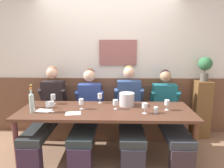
{
  "coord_description": "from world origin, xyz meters",
  "views": [
    {
      "loc": [
        0.16,
        -2.69,
        1.72
      ],
      "look_at": [
        0.08,
        0.44,
        1.07
      ],
      "focal_mm": 32.22,
      "sensor_mm": 36.0,
      "label": 1
    }
  ],
  "objects_px": {
    "person_center_left_seat": "(87,110)",
    "wine_glass_mid_left": "(81,102)",
    "wine_glass_near_bucket": "(145,106)",
    "wine_glass_left_end": "(167,103)",
    "ice_bucket": "(127,99)",
    "water_tumbler_left": "(48,105)",
    "person_right_seat": "(47,110)",
    "person_left_seat": "(130,110)",
    "wine_glass_by_bottle": "(52,104)",
    "wine_glass_center_rear": "(100,97)",
    "wine_glass_mid_right": "(115,102)",
    "wine_bottle_clear_water": "(32,98)",
    "dining_table": "(106,114)",
    "wine_glass_center_front": "(53,97)",
    "water_tumbler_center": "(156,110)",
    "potted_plant": "(205,66)",
    "wall_bench": "(108,121)",
    "person_center_right_seat": "(169,113)",
    "wine_bottle_green_tall": "(32,102)"
  },
  "relations": [
    {
      "from": "wine_glass_mid_right",
      "to": "wine_glass_mid_left",
      "type": "relative_size",
      "value": 0.91
    },
    {
      "from": "person_right_seat",
      "to": "wine_bottle_clear_water",
      "type": "bearing_deg",
      "value": -114.51
    },
    {
      "from": "person_center_left_seat",
      "to": "ice_bucket",
      "type": "distance_m",
      "value": 0.7
    },
    {
      "from": "person_center_left_seat",
      "to": "potted_plant",
      "type": "bearing_deg",
      "value": 11.35
    },
    {
      "from": "wall_bench",
      "to": "potted_plant",
      "type": "height_order",
      "value": "potted_plant"
    },
    {
      "from": "dining_table",
      "to": "person_center_right_seat",
      "type": "bearing_deg",
      "value": 17.79
    },
    {
      "from": "person_left_seat",
      "to": "wine_glass_mid_right",
      "type": "height_order",
      "value": "person_left_seat"
    },
    {
      "from": "wine_glass_near_bucket",
      "to": "wine_glass_left_end",
      "type": "height_order",
      "value": "wine_glass_left_end"
    },
    {
      "from": "wall_bench",
      "to": "person_right_seat",
      "type": "height_order",
      "value": "person_right_seat"
    },
    {
      "from": "person_left_seat",
      "to": "wine_glass_mid_left",
      "type": "distance_m",
      "value": 0.84
    },
    {
      "from": "dining_table",
      "to": "wine_glass_near_bucket",
      "type": "height_order",
      "value": "wine_glass_near_bucket"
    },
    {
      "from": "person_center_left_seat",
      "to": "wine_glass_mid_left",
      "type": "relative_size",
      "value": 8.35
    },
    {
      "from": "person_right_seat",
      "to": "potted_plant",
      "type": "relative_size",
      "value": 3.06
    },
    {
      "from": "person_right_seat",
      "to": "wine_glass_left_end",
      "type": "xyz_separation_m",
      "value": [
        1.87,
        -0.35,
        0.24
      ]
    },
    {
      "from": "person_right_seat",
      "to": "water_tumbler_left",
      "type": "distance_m",
      "value": 0.34
    },
    {
      "from": "ice_bucket",
      "to": "person_right_seat",
      "type": "bearing_deg",
      "value": 173.83
    },
    {
      "from": "wine_glass_mid_right",
      "to": "person_right_seat",
      "type": "bearing_deg",
      "value": 164.22
    },
    {
      "from": "wall_bench",
      "to": "wine_glass_mid_right",
      "type": "bearing_deg",
      "value": -78.41
    },
    {
      "from": "wine_glass_by_bottle",
      "to": "wine_glass_center_rear",
      "type": "distance_m",
      "value": 0.78
    },
    {
      "from": "wine_glass_near_bucket",
      "to": "wine_glass_by_bottle",
      "type": "distance_m",
      "value": 1.3
    },
    {
      "from": "water_tumbler_left",
      "to": "person_center_left_seat",
      "type": "bearing_deg",
      "value": 25.51
    },
    {
      "from": "wine_glass_near_bucket",
      "to": "wine_glass_left_end",
      "type": "xyz_separation_m",
      "value": [
        0.34,
        0.15,
        -0.0
      ]
    },
    {
      "from": "wine_bottle_clear_water",
      "to": "wine_glass_center_front",
      "type": "relative_size",
      "value": 2.22
    },
    {
      "from": "water_tumbler_center",
      "to": "potted_plant",
      "type": "xyz_separation_m",
      "value": [
        1.0,
        0.88,
        0.52
      ]
    },
    {
      "from": "wine_glass_center_front",
      "to": "water_tumbler_left",
      "type": "relative_size",
      "value": 1.8
    },
    {
      "from": "wine_glass_by_bottle",
      "to": "potted_plant",
      "type": "relative_size",
      "value": 0.36
    },
    {
      "from": "person_center_right_seat",
      "to": "ice_bucket",
      "type": "relative_size",
      "value": 5.55
    },
    {
      "from": "wine_glass_left_end",
      "to": "wine_glass_by_bottle",
      "type": "bearing_deg",
      "value": -176.06
    },
    {
      "from": "person_center_right_seat",
      "to": "wine_glass_near_bucket",
      "type": "bearing_deg",
      "value": -134.54
    },
    {
      "from": "person_left_seat",
      "to": "person_center_right_seat",
      "type": "bearing_deg",
      "value": -2.29
    },
    {
      "from": "ice_bucket",
      "to": "wine_glass_center_front",
      "type": "distance_m",
      "value": 1.17
    },
    {
      "from": "water_tumbler_center",
      "to": "potted_plant",
      "type": "relative_size",
      "value": 0.21
    },
    {
      "from": "wall_bench",
      "to": "wine_glass_mid_left",
      "type": "relative_size",
      "value": 18.02
    },
    {
      "from": "wine_glass_near_bucket",
      "to": "wine_glass_by_bottle",
      "type": "bearing_deg",
      "value": 178.36
    },
    {
      "from": "person_right_seat",
      "to": "person_left_seat",
      "type": "relative_size",
      "value": 0.99
    },
    {
      "from": "wine_bottle_clear_water",
      "to": "potted_plant",
      "type": "distance_m",
      "value": 2.93
    },
    {
      "from": "person_center_left_seat",
      "to": "wine_glass_by_bottle",
      "type": "distance_m",
      "value": 0.68
    },
    {
      "from": "wine_bottle_clear_water",
      "to": "wine_glass_by_bottle",
      "type": "bearing_deg",
      "value": -28.07
    },
    {
      "from": "wine_bottle_green_tall",
      "to": "wine_glass_by_bottle",
      "type": "distance_m",
      "value": 0.27
    },
    {
      "from": "ice_bucket",
      "to": "water_tumbler_left",
      "type": "height_order",
      "value": "ice_bucket"
    },
    {
      "from": "dining_table",
      "to": "wine_glass_mid_right",
      "type": "distance_m",
      "value": 0.23
    },
    {
      "from": "wine_glass_mid_right",
      "to": "water_tumbler_left",
      "type": "xyz_separation_m",
      "value": [
        -1.02,
        0.05,
        -0.06
      ]
    },
    {
      "from": "person_center_left_seat",
      "to": "ice_bucket",
      "type": "xyz_separation_m",
      "value": [
        0.64,
        -0.14,
        0.24
      ]
    },
    {
      "from": "wine_bottle_clear_water",
      "to": "person_right_seat",
      "type": "bearing_deg",
      "value": 65.49
    },
    {
      "from": "person_center_left_seat",
      "to": "water_tumbler_left",
      "type": "height_order",
      "value": "person_center_left_seat"
    },
    {
      "from": "wine_glass_mid_right",
      "to": "wine_glass_center_rear",
      "type": "relative_size",
      "value": 0.89
    },
    {
      "from": "person_center_left_seat",
      "to": "water_tumbler_center",
      "type": "bearing_deg",
      "value": -24.87
    },
    {
      "from": "potted_plant",
      "to": "wine_glass_center_rear",
      "type": "bearing_deg",
      "value": -166.76
    },
    {
      "from": "wine_glass_near_bucket",
      "to": "wine_glass_center_rear",
      "type": "height_order",
      "value": "wine_glass_center_rear"
    },
    {
      "from": "water_tumbler_left",
      "to": "wine_glass_mid_right",
      "type": "bearing_deg",
      "value": -2.92
    }
  ]
}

